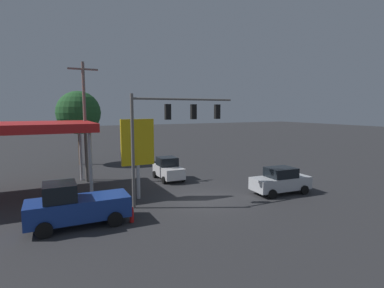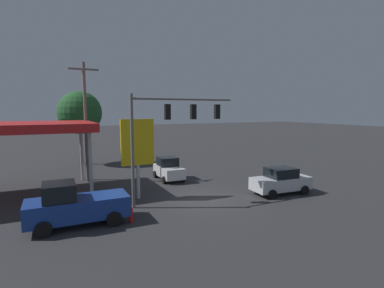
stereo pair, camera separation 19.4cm
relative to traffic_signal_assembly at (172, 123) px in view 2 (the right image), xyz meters
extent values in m
plane|color=#2D2D30|center=(-2.28, 0.34, -5.31)|extent=(200.00, 200.00, 0.00)
cylinder|color=slate|center=(2.63, 0.02, -1.74)|extent=(0.20, 0.20, 7.15)
cylinder|color=slate|center=(-0.92, 0.02, 1.53)|extent=(7.10, 0.14, 0.14)
cube|color=black|center=(0.28, 0.02, 0.71)|extent=(0.36, 0.28, 1.00)
sphere|color=#360505|center=(0.28, -0.16, 1.01)|extent=(0.22, 0.22, 0.22)
sphere|color=yellow|center=(0.28, -0.16, 0.71)|extent=(0.22, 0.22, 0.22)
sphere|color=black|center=(0.28, -0.16, 0.41)|extent=(0.22, 0.22, 0.22)
cube|color=black|center=(-1.56, 0.02, 0.71)|extent=(0.36, 0.28, 1.00)
sphere|color=#360505|center=(-1.56, -0.16, 1.01)|extent=(0.22, 0.22, 0.22)
sphere|color=yellow|center=(-1.56, -0.16, 0.71)|extent=(0.22, 0.22, 0.22)
sphere|color=black|center=(-1.56, -0.16, 0.41)|extent=(0.22, 0.22, 0.22)
cube|color=black|center=(-3.41, 0.02, 0.71)|extent=(0.36, 0.28, 1.00)
sphere|color=#360505|center=(-3.41, -0.16, 1.01)|extent=(0.22, 0.22, 0.22)
sphere|color=yellow|center=(-3.41, -0.16, 0.71)|extent=(0.22, 0.22, 0.22)
sphere|color=black|center=(-3.41, -0.16, 0.41)|extent=(0.22, 0.22, 0.22)
cylinder|color=slate|center=(4.36, -8.56, -0.27)|extent=(0.26, 0.26, 10.09)
cube|color=slate|center=(4.36, -8.56, 4.18)|extent=(2.40, 0.14, 0.14)
cube|color=red|center=(9.82, -6.34, -0.38)|extent=(11.41, 7.28, 0.60)
cube|color=red|center=(9.82, -10.00, -0.38)|extent=(11.41, 0.06, 0.36)
cylinder|color=#B7B7BC|center=(4.72, -9.38, -3.00)|extent=(0.24, 0.24, 4.64)
cylinder|color=#B7B7BC|center=(4.72, -3.30, -3.00)|extent=(0.24, 0.24, 4.64)
cylinder|color=#B7B7BC|center=(1.79, -1.82, -2.55)|extent=(0.24, 0.24, 5.54)
cube|color=yellow|center=(1.79, -1.82, -1.36)|extent=(2.27, 0.24, 3.16)
cube|color=black|center=(1.79, -1.95, -1.36)|extent=(1.59, 0.04, 1.11)
cube|color=silver|center=(-2.18, -6.16, -4.55)|extent=(1.78, 3.84, 0.90)
cube|color=black|center=(-2.19, -6.46, -3.72)|extent=(1.60, 1.73, 0.76)
cylinder|color=black|center=(-3.03, -4.91, -5.00)|extent=(0.23, 0.62, 0.62)
cylinder|color=black|center=(-1.29, -4.95, -5.00)|extent=(0.23, 0.62, 0.62)
cylinder|color=black|center=(-3.08, -7.38, -5.00)|extent=(0.23, 0.62, 0.62)
cylinder|color=black|center=(-1.34, -7.41, -5.00)|extent=(0.23, 0.62, 0.62)
cube|color=navy|center=(6.01, 1.51, -4.36)|extent=(5.23, 2.07, 1.10)
cube|color=black|center=(6.91, 1.50, -3.36)|extent=(1.62, 1.86, 0.90)
cylinder|color=black|center=(7.72, 2.51, -4.91)|extent=(0.80, 0.23, 0.80)
cylinder|color=black|center=(7.69, 0.47, -4.91)|extent=(0.80, 0.23, 0.80)
cylinder|color=black|center=(4.34, 2.55, -4.91)|extent=(0.80, 0.23, 0.80)
cylinder|color=black|center=(4.31, 0.51, -4.91)|extent=(0.80, 0.23, 0.80)
cube|color=silver|center=(-8.00, 1.54, -4.53)|extent=(4.50, 2.07, 0.90)
cube|color=black|center=(-8.00, 1.54, -3.73)|extent=(2.10, 1.78, 0.70)
cylinder|color=black|center=(-6.52, 2.37, -4.98)|extent=(0.67, 0.26, 0.66)
cylinder|color=black|center=(-6.64, 0.54, -4.98)|extent=(0.67, 0.26, 0.66)
cylinder|color=black|center=(-9.37, 2.55, -4.98)|extent=(0.67, 0.26, 0.66)
cylinder|color=black|center=(-9.49, 0.72, -4.98)|extent=(0.67, 0.26, 0.66)
cylinder|color=#4C331E|center=(3.96, -17.45, -3.24)|extent=(0.36, 0.36, 4.15)
sphere|color=#235628|center=(3.96, -17.45, 0.51)|extent=(4.79, 4.79, 4.79)
cylinder|color=red|center=(3.39, 2.31, -4.96)|extent=(0.24, 0.24, 0.70)
sphere|color=red|center=(3.39, 2.31, -4.54)|extent=(0.22, 0.22, 0.22)
camera|label=1|loc=(7.45, 18.03, 0.87)|focal=28.00mm
camera|label=2|loc=(7.28, 18.11, 0.87)|focal=28.00mm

